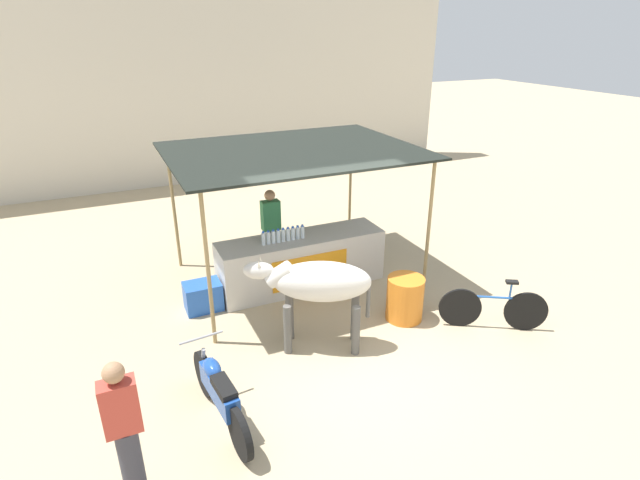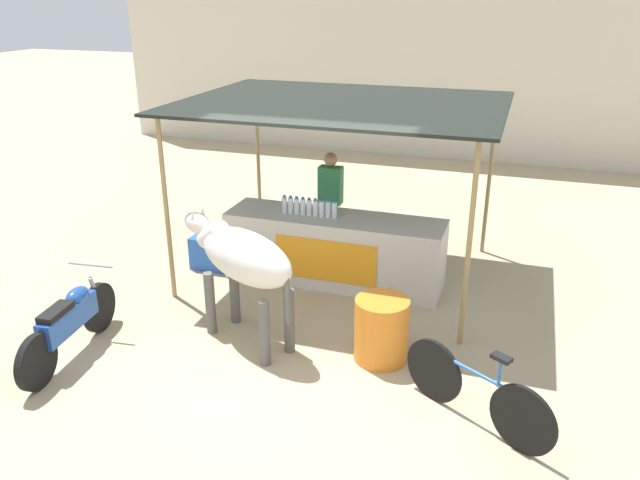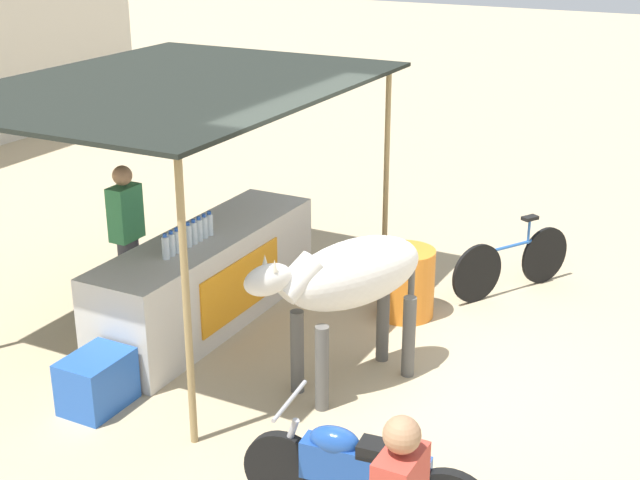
{
  "view_description": "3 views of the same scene",
  "coord_description": "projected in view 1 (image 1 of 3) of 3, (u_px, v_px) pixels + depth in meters",
  "views": [
    {
      "loc": [
        -3.06,
        -5.33,
        4.43
      ],
      "look_at": [
        0.08,
        1.56,
        1.14
      ],
      "focal_mm": 28.0,
      "sensor_mm": 36.0,
      "label": 1
    },
    {
      "loc": [
        2.34,
        -5.41,
        3.85
      ],
      "look_at": [
        0.14,
        1.15,
        1.04
      ],
      "focal_mm": 35.0,
      "sensor_mm": 36.0,
      "label": 2
    },
    {
      "loc": [
        -6.86,
        -2.68,
        4.08
      ],
      "look_at": [
        -0.1,
        0.85,
        1.17
      ],
      "focal_mm": 50.0,
      "sensor_mm": 36.0,
      "label": 3
    }
  ],
  "objects": [
    {
      "name": "cow",
      "position": [
        317.0,
        284.0,
        7.07
      ],
      "size": [
        1.79,
        1.13,
        1.44
      ],
      "color": "silver",
      "rests_on": "ground"
    },
    {
      "name": "water_barrel",
      "position": [
        405.0,
        298.0,
        8.03
      ],
      "size": [
        0.6,
        0.6,
        0.73
      ],
      "primitive_type": "cylinder",
      "color": "orange",
      "rests_on": "ground"
    },
    {
      "name": "ground_plane",
      "position": [
        359.0,
        350.0,
        7.38
      ],
      "size": [
        60.0,
        60.0,
        0.0
      ],
      "primitive_type": "plane",
      "color": "tan"
    },
    {
      "name": "bicycle_leaning",
      "position": [
        493.0,
        309.0,
        7.77
      ],
      "size": [
        1.45,
        0.88,
        0.85
      ],
      "color": "black",
      "rests_on": "ground"
    },
    {
      "name": "stall_counter",
      "position": [
        301.0,
        261.0,
        9.02
      ],
      "size": [
        3.0,
        0.82,
        0.96
      ],
      "color": "beige",
      "rests_on": "ground"
    },
    {
      "name": "building_wall_far",
      "position": [
        200.0,
        80.0,
        14.38
      ],
      "size": [
        16.0,
        0.5,
        5.86
      ],
      "primitive_type": "cube",
      "color": "beige",
      "rests_on": "ground"
    },
    {
      "name": "motorcycle_parked",
      "position": [
        219.0,
        392.0,
        5.9
      ],
      "size": [
        0.55,
        1.8,
        0.9
      ],
      "color": "black",
      "rests_on": "ground"
    },
    {
      "name": "stall_awning",
      "position": [
        293.0,
        155.0,
        8.52
      ],
      "size": [
        4.2,
        3.2,
        2.46
      ],
      "color": "black",
      "rests_on": "ground"
    },
    {
      "name": "passerby_on_street",
      "position": [
        125.0,
        432.0,
        4.75
      ],
      "size": [
        0.34,
        0.22,
        1.65
      ],
      "color": "#383842",
      "rests_on": "ground"
    },
    {
      "name": "vendor_behind_counter",
      "position": [
        271.0,
        231.0,
        9.39
      ],
      "size": [
        0.34,
        0.22,
        1.65
      ],
      "color": "#383842",
      "rests_on": "ground"
    },
    {
      "name": "water_bottle_row",
      "position": [
        283.0,
        235.0,
        8.61
      ],
      "size": [
        0.79,
        0.07,
        0.25
      ],
      "color": "silver",
      "rests_on": "stall_counter"
    },
    {
      "name": "cooler_box",
      "position": [
        203.0,
        296.0,
        8.34
      ],
      "size": [
        0.6,
        0.44,
        0.48
      ],
      "primitive_type": "cube",
      "color": "blue",
      "rests_on": "ground"
    }
  ]
}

